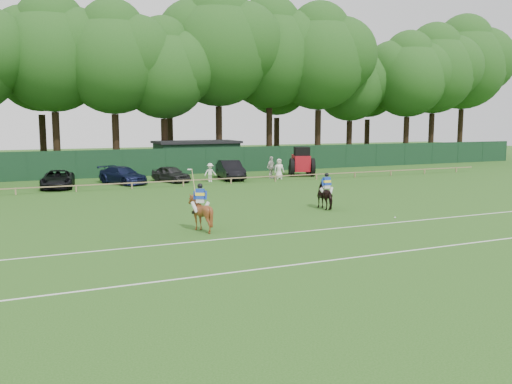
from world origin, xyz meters
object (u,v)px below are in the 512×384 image
spectator_left (210,173)px  polo_ball (395,218)px  horse_chestnut (200,213)px  sedan_navy (123,175)px  estate_black (230,170)px  suv_black (58,179)px  utility_shed (197,156)px  horse_dark (326,196)px  tractor (301,162)px  hatch_grey (171,174)px  spectator_right (279,169)px  spectator_mid (271,167)px

spectator_left → polo_ball: 20.27m
horse_chestnut → sedan_navy: horse_chestnut is taller
horse_chestnut → estate_black: horse_chestnut is taller
suv_black → utility_shed: bearing=42.1°
horse_dark → tractor: tractor is taller
hatch_grey → spectator_right: size_ratio=2.20×
hatch_grey → suv_black: bearing=162.3°
horse_dark → horse_chestnut: (-8.70, -3.03, 0.08)m
polo_ball → tractor: size_ratio=0.02×
spectator_mid → utility_shed: 10.36m
estate_black → polo_ball: 21.25m
horse_chestnut → estate_black: bearing=-88.4°
hatch_grey → utility_shed: (5.07, 8.68, 0.87)m
horse_chestnut → hatch_grey: horse_chestnut is taller
horse_dark → sedan_navy: bearing=-64.2°
sedan_navy → spectator_right: (13.17, -1.95, 0.20)m
sedan_navy → hatch_grey: 3.94m
hatch_grey → estate_black: bearing=-22.4°
spectator_mid → polo_ball: bearing=-127.5°
horse_chestnut → estate_black: (9.40, 20.08, -0.03)m
polo_ball → sedan_navy: bearing=115.3°
hatch_grey → polo_ball: bearing=-94.7°
horse_dark → sedan_navy: horse_dark is taller
utility_shed → polo_ball: bearing=-87.7°
spectator_right → sedan_navy: bearing=-177.8°
hatch_grey → spectator_mid: bearing=-27.2°
sedan_navy → utility_shed: bearing=18.3°
utility_shed → horse_dark: bearing=-91.1°
hatch_grey → spectator_right: bearing=-31.7°
horse_dark → spectator_left: spectator_left is taller
suv_black → tractor: size_ratio=1.30×
spectator_left → polo_ball: size_ratio=17.38×
suv_black → utility_shed: size_ratio=0.58×
spectator_left → spectator_mid: spectator_mid is taller
horse_chestnut → spectator_right: spectator_right is taller
horse_chestnut → spectator_right: 22.79m
suv_black → polo_ball: bearing=-45.0°
horse_dark → polo_ball: (1.67, -4.16, -0.72)m
horse_chestnut → spectator_mid: 23.19m
spectator_right → polo_ball: bearing=-88.0°
spectator_right → utility_shed: (-4.16, 10.41, 0.65)m
horse_chestnut → spectator_left: 20.16m
spectator_mid → utility_shed: bearing=81.0°
horse_chestnut → tractor: size_ratio=0.45×
tractor → sedan_navy: bearing=-159.8°
estate_black → tractor: 7.13m
horse_chestnut → polo_ball: (10.37, -1.13, -0.79)m
suv_black → polo_ball: size_ratio=53.84×
spectator_left → hatch_grey: bearing=155.1°
horse_chestnut → hatch_grey: 20.62m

